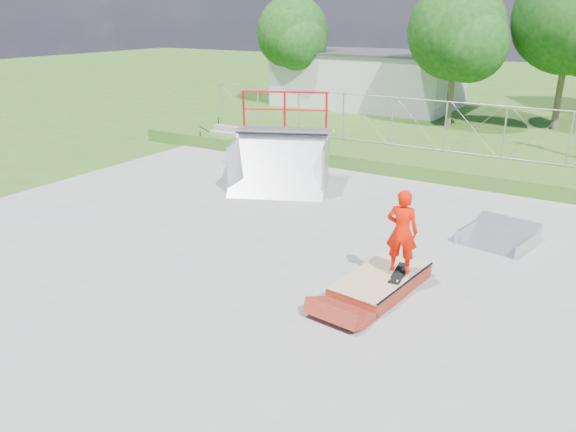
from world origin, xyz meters
name	(u,v)px	position (x,y,z in m)	size (l,w,h in m)	color
ground	(292,274)	(0.00, 0.00, 0.00)	(120.00, 120.00, 0.00)	#2D631C
concrete_pad	(292,273)	(0.00, 0.00, 0.02)	(20.00, 16.00, 0.04)	gray
grass_berm	(434,165)	(0.00, 9.50, 0.25)	(24.00, 3.00, 0.50)	#2D631C
grind_box	(381,282)	(1.89, 0.27, 0.17)	(1.37, 2.40, 0.34)	maroon
quarter_pipe	(279,144)	(-3.42, 4.93, 1.44)	(2.87, 2.43, 2.87)	#A8ABB0
flat_bank_ramp	(498,235)	(3.34, 3.93, 0.22)	(1.47, 1.56, 0.45)	#A8ABB0
skateboard	(399,274)	(2.19, 0.40, 0.38)	(0.22, 0.80, 0.02)	black
skater	(402,235)	(2.19, 0.40, 1.21)	(0.60, 0.39, 1.65)	#EA1300
concrete_stairs	(223,138)	(-8.50, 8.70, 0.40)	(1.50, 1.60, 0.80)	gray
chain_link_fence	(445,127)	(0.00, 10.50, 1.40)	(20.00, 0.06, 1.80)	#9D9FA4
utility_building_flat	(368,80)	(-8.00, 22.00, 1.50)	(10.00, 6.00, 3.00)	beige
tree_left_near	(461,35)	(-1.75, 17.83, 4.24)	(4.76, 4.48, 6.65)	brown
tree_left_far	(295,36)	(-11.77, 19.85, 3.94)	(4.42, 4.16, 6.18)	brown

